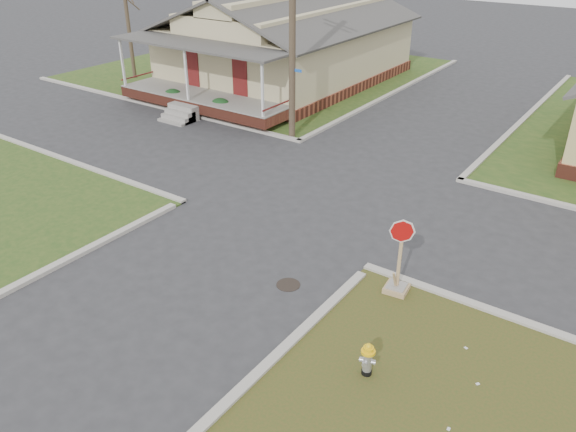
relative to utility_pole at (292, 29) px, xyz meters
The scene contains 11 objects.
ground 10.89m from the utility_pole, 64.74° to the right, with size 120.00×120.00×0.00m, color #2D2D30.
verge_far_left 13.48m from the utility_pole, 134.04° to the left, with size 19.00×19.00×0.05m, color #294719.
curbs 7.39m from the utility_pole, 42.88° to the right, with size 80.00×40.00×0.12m, color #ABA59B, non-canonical shape.
manhole 12.29m from the utility_pole, 55.75° to the right, with size 0.64×0.64×0.01m, color black.
corner_house 9.99m from the utility_pole, 126.69° to the left, with size 10.10×15.50×5.30m.
utility_pole is the anchor object (origin of this frame).
tree_far_left 14.31m from the utility_pole, 167.34° to the left, with size 0.22×0.22×4.90m, color #3A2F21.
fire_hydrant 15.36m from the utility_pole, 49.10° to the right, with size 0.30×0.30×0.81m.
stop_sign 12.70m from the utility_pole, 42.20° to the right, with size 0.60×0.59×2.12m.
hedge_left 8.53m from the utility_pole, behind, with size 1.29×1.06×0.98m, color #153B1A.
hedge_right 5.99m from the utility_pole, behind, with size 1.30×1.07×1.00m, color #153B1A.
Camera 1 is at (9.27, -10.58, 8.62)m, focal length 35.00 mm.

